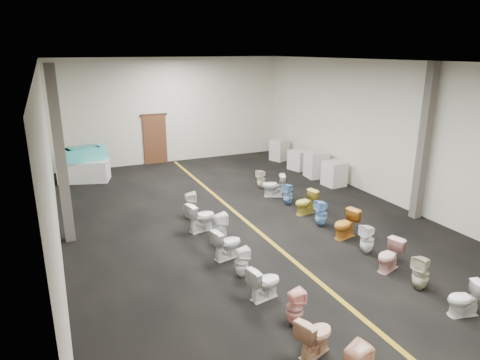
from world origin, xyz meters
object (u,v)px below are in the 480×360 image
Objects in this scene: toilet_left_2 at (315,335)px; toilet_left_9 at (190,205)px; bathtub at (82,154)px; toilet_left_5 at (242,262)px; toilet_left_4 at (264,282)px; toilet_right_9 at (274,186)px; display_table at (84,171)px; appliance_crate_a at (334,174)px; toilet_right_3 at (389,256)px; toilet_right_5 at (346,224)px; appliance_crate_d at (279,150)px; toilet_right_10 at (261,179)px; toilet_left_8 at (201,217)px; toilet_right_8 at (288,194)px; toilet_left_6 at (227,243)px; toilet_right_2 at (421,273)px; toilet_right_6 at (321,213)px; toilet_left_3 at (295,307)px; toilet_right_1 at (465,299)px; toilet_left_7 at (219,228)px; appliance_crate_b at (316,164)px; appliance_crate_c at (299,160)px; toilet_right_7 at (306,202)px; toilet_right_4 at (367,239)px.

toilet_left_2 is 0.88× the size of toilet_left_9.
bathtub is 9.32m from toilet_left_5.
toilet_left_4 is 6.26m from toilet_right_9.
toilet_left_4 is (2.55, -9.92, -0.04)m from display_table.
appliance_crate_a reaches higher than toilet_right_9.
display_table is at bearing -6.81° from toilet_left_2.
toilet_right_3 is 0.94× the size of toilet_right_5.
appliance_crate_d is 1.36× the size of toilet_right_10.
toilet_left_8 is (-5.81, -1.90, -0.04)m from appliance_crate_a.
appliance_crate_a reaches higher than toilet_left_2.
toilet_left_8 reaches higher than toilet_right_8.
toilet_left_6 is 4.29m from toilet_right_2.
toilet_left_6 is (-5.78, -7.80, -0.09)m from appliance_crate_d.
toilet_left_9 is at bearing -52.50° from toilet_right_9.
toilet_right_6 reaches higher than toilet_left_5.
toilet_right_1 is at bearing -110.55° from toilet_left_3.
appliance_crate_d is 8.36m from toilet_left_8.
toilet_right_5 is 2.82m from toilet_right_8.
appliance_crate_d reaches higher than toilet_left_4.
toilet_right_9 is 1.12× the size of toilet_right_10.
appliance_crate_a reaches higher than toilet_right_8.
toilet_left_7 reaches higher than toilet_left_5.
appliance_crate_b reaches higher than toilet_left_9.
toilet_right_3 is (-2.66, -8.15, -0.05)m from appliance_crate_c.
toilet_right_9 is (-0.12, 1.81, 0.02)m from toilet_right_7.
bathtub reaches higher than toilet_right_5.
bathtub is 2.57× the size of toilet_right_8.
appliance_crate_c is at bearing 148.68° from toilet_right_2.
toilet_left_5 is (-0.06, 0.97, -0.01)m from toilet_left_4.
toilet_right_2 is at bearing -145.43° from toilet_left_6.
appliance_crate_b is 9.20m from toilet_right_1.
toilet_right_1 is at bearing -106.44° from appliance_crate_b.
display_table is at bearing 167.14° from appliance_crate_c.
toilet_left_9 is 6.54m from toilet_right_2.
appliance_crate_a is 1.18× the size of toilet_left_6.
toilet_left_4 reaches higher than toilet_left_5.
appliance_crate_c is 5.08m from toilet_right_7.
toilet_right_9 is at bearing -33.88° from toilet_left_5.
appliance_crate_d is 7.55m from toilet_right_6.
toilet_right_7 is at bearing -141.37° from appliance_crate_a.
toilet_right_8 is at bearing 169.48° from toilet_right_5.
toilet_right_3 is 1.00× the size of toilet_right_8.
appliance_crate_d is 1.32× the size of toilet_right_3.
toilet_right_9 is at bearing -176.00° from toilet_right_6.
bathtub is at bearing 159.30° from appliance_crate_b.
appliance_crate_a reaches higher than toilet_left_4.
toilet_right_5 is 3.71m from toilet_right_9.
toilet_right_4 is 0.98× the size of toilet_right_6.
toilet_left_9 is 1.08× the size of toilet_right_4.
toilet_right_1 is (3.18, -3.95, -0.04)m from toilet_left_6.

